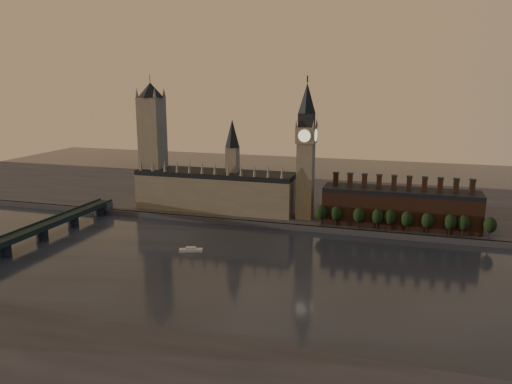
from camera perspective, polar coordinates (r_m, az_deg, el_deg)
ground at (r=288.06m, az=-0.77°, el=-9.21°), size 900.00×900.00×0.00m
north_bank at (r=452.93m, az=6.00°, el=-0.92°), size 900.00×182.00×4.00m
palace_of_westminster at (r=406.48m, az=-4.59°, el=0.39°), size 130.00×30.30×74.00m
victoria_tower at (r=423.72m, az=-11.74°, el=5.80°), size 24.00×24.00×108.00m
big_ben at (r=375.29m, az=5.73°, el=4.82°), size 15.00×15.00×107.00m
chimney_block at (r=375.86m, az=16.13°, el=-1.67°), size 110.00×25.00×37.00m
embankment_tree_0 at (r=366.67m, az=7.50°, el=-2.32°), size 8.60×8.60×14.88m
embankment_tree_1 at (r=365.55m, az=9.17°, el=-2.42°), size 8.60×8.60×14.88m
embankment_tree_2 at (r=363.40m, az=11.69°, el=-2.61°), size 8.60×8.60×14.88m
embankment_tree_3 at (r=362.74m, az=13.72°, el=-2.74°), size 8.60×8.60×14.88m
embankment_tree_4 at (r=362.93m, az=15.06°, el=-2.81°), size 8.60×8.60×14.88m
embankment_tree_5 at (r=362.15m, az=16.88°, el=-2.95°), size 8.60×8.60×14.88m
embankment_tree_6 at (r=362.14m, az=18.99°, el=-3.10°), size 8.60×8.60×14.88m
embankment_tree_7 at (r=363.42m, az=21.32°, el=-3.22°), size 8.60×8.60×14.88m
embankment_tree_8 at (r=364.65m, az=22.65°, el=-3.28°), size 8.60×8.60×14.88m
embankment_tree_9 at (r=366.21m, az=25.17°, el=-3.45°), size 8.60×8.60×14.88m
westminster_bridge at (r=359.25m, az=-25.31°, el=-4.76°), size 14.00×200.00×11.55m
river_boat at (r=324.76m, az=-7.46°, el=-6.56°), size 15.44×8.65×2.97m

